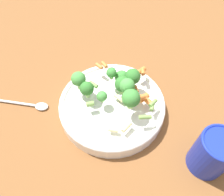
{
  "coord_description": "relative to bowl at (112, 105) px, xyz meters",
  "views": [
    {
      "loc": [
        0.2,
        -0.26,
        0.49
      ],
      "look_at": [
        0.0,
        0.0,
        0.05
      ],
      "focal_mm": 35.0,
      "sensor_mm": 36.0,
      "label": 1
    }
  ],
  "objects": [
    {
      "name": "spoon",
      "position": [
        -0.18,
        -0.12,
        -0.02
      ],
      "size": [
        0.14,
        0.09,
        0.01
      ],
      "rotation": [
        0.0,
        0.0,
        6.78
      ],
      "color": "silver",
      "rests_on": "ground_plane"
    },
    {
      "name": "pasta_salad",
      "position": [
        0.0,
        0.02,
        0.06
      ],
      "size": [
        0.22,
        0.2,
        0.08
      ],
      "color": "#8CB766",
      "rests_on": "bowl"
    },
    {
      "name": "ground_plane",
      "position": [
        0.0,
        0.0,
        -0.02
      ],
      "size": [
        3.0,
        3.0,
        0.0
      ],
      "primitive_type": "plane",
      "color": "brown"
    },
    {
      "name": "bowl",
      "position": [
        0.0,
        0.0,
        0.0
      ],
      "size": [
        0.27,
        0.27,
        0.04
      ],
      "color": "white",
      "rests_on": "ground_plane"
    },
    {
      "name": "cup",
      "position": [
        0.26,
        0.01,
        0.04
      ],
      "size": [
        0.08,
        0.08,
        0.11
      ],
      "color": "#192DAD",
      "rests_on": "ground_plane"
    }
  ]
}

